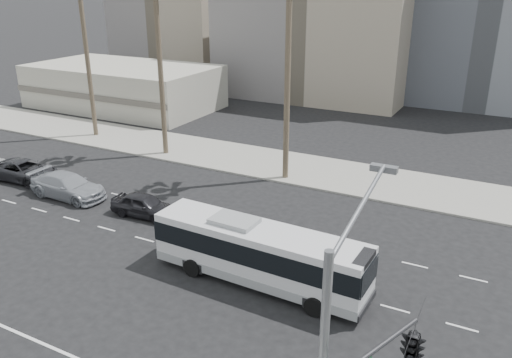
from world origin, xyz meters
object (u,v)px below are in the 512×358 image
Objects in this scene: car_a at (144,205)px; car_c at (24,171)px; city_bus at (259,252)px; traffic_signal at (403,358)px; car_b at (68,186)px.

car_c is (-12.31, 0.79, 0.03)m from car_a.
car_c reaches higher than car_a.
car_c is at bearing 82.79° from car_a.
car_c is at bearing 171.16° from city_bus.
car_c is 0.87× the size of traffic_signal.
city_bus is 1.94× the size of car_b.
traffic_signal reaches higher than car_b.
city_bus reaches higher than car_a.
car_a is (-10.31, 3.52, -0.95)m from city_bus.
car_b is at bearing 175.33° from traffic_signal.
city_bus reaches higher than car_b.
traffic_signal is (8.83, -9.05, 3.77)m from city_bus.
car_c is at bearing 81.21° from car_b.
car_b is 1.03× the size of car_c.
car_a is 0.69× the size of traffic_signal.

